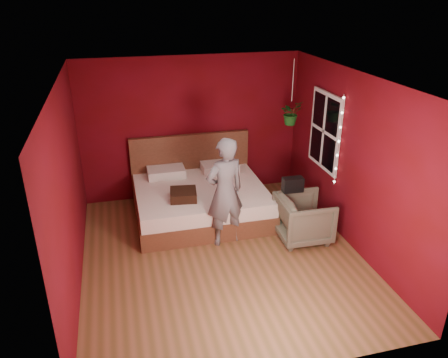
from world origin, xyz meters
TOP-DOWN VIEW (x-y plane):
  - floor at (0.00, 0.00)m, footprint 4.50×4.50m
  - room_walls at (0.00, 0.00)m, footprint 4.04×4.54m
  - window at (1.97, 0.90)m, footprint 0.05×0.97m
  - fairy_lights at (1.94, 0.37)m, footprint 0.04×0.04m
  - bed at (-0.06, 1.37)m, footprint 2.19×1.86m
  - person at (0.14, 0.38)m, footprint 0.71×0.55m
  - armchair at (1.35, 0.15)m, footprint 0.81×0.79m
  - handbag at (1.25, 0.42)m, footprint 0.33×0.17m
  - throw_pillow at (-0.40, 0.92)m, footprint 0.47×0.47m
  - hanging_plant at (1.56, 1.39)m, footprint 0.45×0.42m

SIDE VIEW (x-z plane):
  - floor at x=0.00m, z-range 0.00..0.00m
  - bed at x=-0.06m, z-range -0.29..0.92m
  - armchair at x=1.35m, z-range 0.00..0.72m
  - throw_pillow at x=-0.40m, z-range 0.55..0.70m
  - handbag at x=1.25m, z-range 0.72..0.95m
  - person at x=0.14m, z-range 0.00..1.71m
  - fairy_lights at x=1.94m, z-range 0.77..2.22m
  - window at x=1.97m, z-range 0.87..2.14m
  - room_walls at x=0.00m, z-range 0.37..2.99m
  - hanging_plant at x=1.56m, z-range 1.16..2.25m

